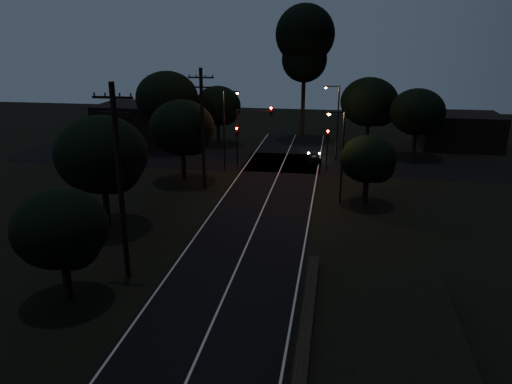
% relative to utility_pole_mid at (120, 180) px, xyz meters
% --- Properties ---
extents(road_surface, '(60.00, 70.00, 0.03)m').
position_rel_utility_pole_mid_xyz_m(road_surface, '(6.00, 16.12, -5.73)').
color(road_surface, black).
rests_on(road_surface, ground).
extents(utility_pole_mid, '(2.20, 0.30, 11.00)m').
position_rel_utility_pole_mid_xyz_m(utility_pole_mid, '(0.00, 0.00, 0.00)').
color(utility_pole_mid, black).
rests_on(utility_pole_mid, ground).
extents(utility_pole_far, '(2.20, 0.30, 10.50)m').
position_rel_utility_pole_mid_xyz_m(utility_pole_far, '(0.00, 17.00, -0.25)').
color(utility_pole_far, black).
rests_on(utility_pole_far, ground).
extents(tree_left_b, '(4.77, 4.77, 6.07)m').
position_rel_utility_pole_mid_xyz_m(tree_left_b, '(-1.83, -3.10, -1.81)').
color(tree_left_b, black).
rests_on(tree_left_b, ground).
extents(tree_left_c, '(6.34, 6.34, 8.01)m').
position_rel_utility_pole_mid_xyz_m(tree_left_c, '(-4.28, 6.87, -0.56)').
color(tree_left_c, black).
rests_on(tree_left_c, ground).
extents(tree_left_d, '(5.95, 5.95, 7.54)m').
position_rel_utility_pole_mid_xyz_m(tree_left_d, '(-2.29, 18.88, -0.85)').
color(tree_left_d, black).
rests_on(tree_left_d, ground).
extents(tree_far_nw, '(5.60, 5.60, 7.09)m').
position_rel_utility_pole_mid_xyz_m(tree_far_nw, '(-2.80, 34.89, -1.15)').
color(tree_far_nw, black).
rests_on(tree_far_nw, ground).
extents(tree_far_w, '(7.14, 7.14, 9.10)m').
position_rel_utility_pole_mid_xyz_m(tree_far_w, '(-7.75, 30.86, 0.18)').
color(tree_far_w, black).
rests_on(tree_far_w, ground).
extents(tree_far_ne, '(6.62, 6.62, 8.38)m').
position_rel_utility_pole_mid_xyz_m(tree_far_ne, '(15.23, 34.87, -0.32)').
color(tree_far_ne, black).
rests_on(tree_far_ne, ground).
extents(tree_far_e, '(5.94, 5.94, 7.54)m').
position_rel_utility_pole_mid_xyz_m(tree_far_e, '(20.21, 31.88, -0.86)').
color(tree_far_e, black).
rests_on(tree_far_e, ground).
extents(tree_right_a, '(4.44, 4.44, 5.64)m').
position_rel_utility_pole_mid_xyz_m(tree_right_a, '(14.16, 14.91, -2.09)').
color(tree_right_a, black).
rests_on(tree_right_a, ground).
extents(tall_pine, '(7.32, 7.32, 16.63)m').
position_rel_utility_pole_mid_xyz_m(tall_pine, '(7.00, 40.00, 6.26)').
color(tall_pine, black).
rests_on(tall_pine, ground).
extents(building_left, '(10.00, 8.00, 4.40)m').
position_rel_utility_pole_mid_xyz_m(building_left, '(-14.00, 37.00, -3.54)').
color(building_left, black).
rests_on(building_left, ground).
extents(building_right, '(9.00, 7.00, 4.00)m').
position_rel_utility_pole_mid_xyz_m(building_right, '(26.00, 38.00, -3.74)').
color(building_right, black).
rests_on(building_right, ground).
extents(signal_left, '(0.28, 0.35, 4.10)m').
position_rel_utility_pole_mid_xyz_m(signal_left, '(1.40, 24.99, -2.90)').
color(signal_left, black).
rests_on(signal_left, ground).
extents(signal_right, '(0.28, 0.35, 4.10)m').
position_rel_utility_pole_mid_xyz_m(signal_right, '(10.60, 24.99, -2.90)').
color(signal_right, black).
rests_on(signal_right, ground).
extents(signal_mast, '(3.70, 0.35, 6.25)m').
position_rel_utility_pole_mid_xyz_m(signal_mast, '(3.09, 24.99, -1.40)').
color(signal_mast, black).
rests_on(signal_mast, ground).
extents(streetlight_a, '(1.66, 0.26, 8.00)m').
position_rel_utility_pole_mid_xyz_m(streetlight_a, '(0.69, 23.00, -1.10)').
color(streetlight_a, black).
rests_on(streetlight_a, ground).
extents(streetlight_b, '(1.66, 0.26, 8.00)m').
position_rel_utility_pole_mid_xyz_m(streetlight_b, '(11.31, 29.00, -1.10)').
color(streetlight_b, black).
rests_on(streetlight_b, ground).
extents(streetlight_c, '(1.46, 0.26, 7.50)m').
position_rel_utility_pole_mid_xyz_m(streetlight_c, '(11.83, 15.00, -1.39)').
color(streetlight_c, black).
rests_on(streetlight_c, ground).
extents(car, '(1.47, 3.17, 1.05)m').
position_rel_utility_pole_mid_xyz_m(car, '(9.20, 28.14, -5.21)').
color(car, black).
rests_on(car, ground).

